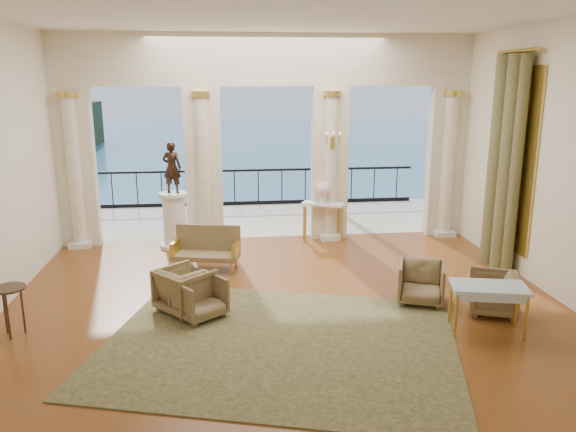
{
  "coord_description": "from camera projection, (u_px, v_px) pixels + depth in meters",
  "views": [
    {
      "loc": [
        -0.92,
        -8.46,
        3.62
      ],
      "look_at": [
        0.1,
        0.6,
        1.34
      ],
      "focal_mm": 35.0,
      "sensor_mm": 36.0,
      "label": 1
    }
  ],
  "objects": [
    {
      "name": "floor",
      "position": [
        286.0,
        304.0,
        9.14
      ],
      "size": [
        9.0,
        9.0,
        0.0
      ],
      "primitive_type": "plane",
      "color": "#52250E",
      "rests_on": "ground"
    },
    {
      "name": "room_walls",
      "position": [
        295.0,
        134.0,
        7.36
      ],
      "size": [
        9.0,
        9.0,
        9.0
      ],
      "color": "white",
      "rests_on": "ground"
    },
    {
      "name": "arcade",
      "position": [
        267.0,
        125.0,
        12.19
      ],
      "size": [
        9.0,
        0.56,
        4.5
      ],
      "color": "beige",
      "rests_on": "ground"
    },
    {
      "name": "terrace",
      "position": [
        262.0,
        219.0,
        14.74
      ],
      "size": [
        10.0,
        3.6,
        0.1
      ],
      "primitive_type": "cube",
      "color": "#ADA28F",
      "rests_on": "ground"
    },
    {
      "name": "balustrade",
      "position": [
        258.0,
        190.0,
        16.17
      ],
      "size": [
        9.0,
        0.06,
        1.03
      ],
      "color": "black",
      "rests_on": "terrace"
    },
    {
      "name": "palm_tree",
      "position": [
        334.0,
        57.0,
        14.72
      ],
      "size": [
        2.0,
        2.0,
        4.5
      ],
      "color": "#4C3823",
      "rests_on": "terrace"
    },
    {
      "name": "headland",
      "position": [
        3.0,
        127.0,
        74.1
      ],
      "size": [
        22.0,
        18.0,
        6.0
      ],
      "primitive_type": "cube",
      "color": "black",
      "rests_on": "sea"
    },
    {
      "name": "sea",
      "position": [
        233.0,
        157.0,
        68.43
      ],
      "size": [
        160.0,
        160.0,
        0.0
      ],
      "primitive_type": "plane",
      "color": "#286898",
      "rests_on": "ground"
    },
    {
      "name": "curtain",
      "position": [
        503.0,
        163.0,
        10.56
      ],
      "size": [
        0.33,
        1.4,
        4.09
      ],
      "color": "brown",
      "rests_on": "ground"
    },
    {
      "name": "window_frame",
      "position": [
        513.0,
        159.0,
        10.56
      ],
      "size": [
        0.04,
        1.6,
        3.4
      ],
      "primitive_type": "cube",
      "color": "gold",
      "rests_on": "room_walls"
    },
    {
      "name": "wall_sconce",
      "position": [
        333.0,
        142.0,
        12.13
      ],
      "size": [
        0.3,
        0.11,
        0.33
      ],
      "color": "gold",
      "rests_on": "arcade"
    },
    {
      "name": "rug",
      "position": [
        280.0,
        343.0,
        7.79
      ],
      "size": [
        5.66,
        4.92,
        0.02
      ],
      "primitive_type": "cube",
      "rotation": [
        0.0,
        0.0,
        -0.28
      ],
      "color": "#2F3819",
      "rests_on": "ground"
    },
    {
      "name": "armchair_a",
      "position": [
        199.0,
        296.0,
        8.58
      ],
      "size": [
        0.93,
        0.92,
        0.7
      ],
      "primitive_type": "imported",
      "rotation": [
        0.0,
        0.0,
        0.64
      ],
      "color": "#463B1D",
      "rests_on": "ground"
    },
    {
      "name": "armchair_b",
      "position": [
        421.0,
        281.0,
        9.15
      ],
      "size": [
        0.91,
        0.88,
        0.74
      ],
      "primitive_type": "imported",
      "rotation": [
        0.0,
        0.0,
        -0.35
      ],
      "color": "#463B1D",
      "rests_on": "ground"
    },
    {
      "name": "armchair_c",
      "position": [
        493.0,
        291.0,
        8.73
      ],
      "size": [
        0.87,
        0.9,
        0.72
      ],
      "primitive_type": "imported",
      "rotation": [
        0.0,
        0.0,
        -1.96
      ],
      "color": "#463B1D",
      "rests_on": "ground"
    },
    {
      "name": "armchair_d",
      "position": [
        185.0,
        288.0,
        8.81
      ],
      "size": [
        1.03,
        1.03,
        0.78
      ],
      "primitive_type": "imported",
      "rotation": [
        0.0,
        0.0,
        2.31
      ],
      "color": "#463B1D",
      "rests_on": "ground"
    },
    {
      "name": "settee",
      "position": [
        207.0,
        248.0,
        10.76
      ],
      "size": [
        1.34,
        0.8,
        0.83
      ],
      "rotation": [
        0.0,
        0.0,
        -0.22
      ],
      "color": "#463B1D",
      "rests_on": "ground"
    },
    {
      "name": "game_table",
      "position": [
        489.0,
        290.0,
        8.0
      ],
      "size": [
        1.15,
        0.79,
        0.72
      ],
      "rotation": [
        0.0,
        0.0,
        -0.23
      ],
      "color": "#A9C3D3",
      "rests_on": "ground"
    },
    {
      "name": "pedestal",
      "position": [
        175.0,
        221.0,
        12.06
      ],
      "size": [
        0.66,
        0.66,
        1.21
      ],
      "color": "silver",
      "rests_on": "ground"
    },
    {
      "name": "statue",
      "position": [
        172.0,
        168.0,
        11.78
      ],
      "size": [
        0.45,
        0.35,
        1.09
      ],
      "primitive_type": "imported",
      "rotation": [
        0.0,
        0.0,
        2.9
      ],
      "color": "black",
      "rests_on": "pedestal"
    },
    {
      "name": "console_table",
      "position": [
        323.0,
        209.0,
        12.51
      ],
      "size": [
        0.99,
        0.71,
        0.87
      ],
      "rotation": [
        0.0,
        0.0,
        -0.43
      ],
      "color": "silver",
      "rests_on": "ground"
    },
    {
      "name": "urn",
      "position": [
        323.0,
        191.0,
        12.41
      ],
      "size": [
        0.36,
        0.36,
        0.47
      ],
      "color": "silver",
      "rests_on": "console_table"
    },
    {
      "name": "side_table",
      "position": [
        10.0,
        294.0,
        7.9
      ],
      "size": [
        0.45,
        0.45,
        0.73
      ],
      "color": "black",
      "rests_on": "ground"
    }
  ]
}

